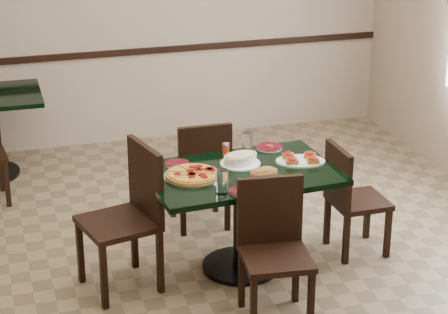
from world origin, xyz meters
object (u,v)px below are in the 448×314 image
object	(u,v)px
chair_near	(273,242)
pepperoni_pizza	(192,175)
main_table	(241,195)
bruschetta_platter	(301,159)
lasagna_casserole	(240,158)
chair_left	(131,209)
bread_basket	(264,174)
chair_far	(202,169)
chair_right	(349,194)

from	to	relation	value
chair_near	pepperoni_pizza	xyz separation A→B (m)	(-0.37, 0.61, 0.26)
main_table	bruschetta_platter	size ratio (longest dim) A/B	3.38
main_table	lasagna_casserole	world-z (taller)	lasagna_casserole
chair_near	chair_left	bearing A→B (deg)	148.18
main_table	bread_basket	world-z (taller)	bread_basket
main_table	chair_far	world-z (taller)	chair_far
chair_right	lasagna_casserole	distance (m)	0.87
chair_near	bread_basket	world-z (taller)	chair_near
lasagna_casserole	bruschetta_platter	world-z (taller)	lasagna_casserole
chair_right	lasagna_casserole	bearing A→B (deg)	81.00
chair_far	bruschetta_platter	xyz separation A→B (m)	(0.55, -0.66, 0.28)
chair_far	pepperoni_pizza	distance (m)	0.80
chair_near	lasagna_casserole	xyz separation A→B (m)	(0.01, 0.74, 0.29)
chair_near	pepperoni_pizza	bearing A→B (deg)	126.78
pepperoni_pizza	bread_basket	distance (m)	0.48
bread_basket	bruschetta_platter	distance (m)	0.41
lasagna_casserole	bread_basket	distance (m)	0.31
chair_near	chair_left	world-z (taller)	chair_left
chair_near	chair_left	size ratio (longest dim) A/B	0.91
main_table	bruschetta_platter	distance (m)	0.50
chair_right	pepperoni_pizza	world-z (taller)	chair_right
chair_left	lasagna_casserole	distance (m)	0.85
lasagna_casserole	bread_basket	xyz separation A→B (m)	(0.07, -0.30, -0.01)
bruschetta_platter	chair_far	bearing A→B (deg)	144.17
chair_near	chair_right	distance (m)	1.03
chair_right	chair_left	size ratio (longest dim) A/B	0.84
pepperoni_pizza	lasagna_casserole	distance (m)	0.40
lasagna_casserole	main_table	bearing A→B (deg)	-120.56
chair_near	chair_right	size ratio (longest dim) A/B	1.09
chair_near	chair_right	bearing A→B (deg)	43.96
chair_far	bread_basket	size ratio (longest dim) A/B	3.86
pepperoni_pizza	lasagna_casserole	world-z (taller)	lasagna_casserole
chair_right	bruschetta_platter	bearing A→B (deg)	84.61
bread_basket	chair_near	bearing A→B (deg)	-114.68
chair_right	bread_basket	bearing A→B (deg)	103.43
main_table	chair_right	world-z (taller)	chair_right
main_table	chair_left	size ratio (longest dim) A/B	1.35
chair_far	bruschetta_platter	distance (m)	0.90
chair_near	chair_right	xyz separation A→B (m)	(0.81, 0.64, -0.05)
bread_basket	lasagna_casserole	bearing A→B (deg)	88.81
main_table	chair_right	bearing A→B (deg)	-3.22
chair_right	pepperoni_pizza	xyz separation A→B (m)	(-1.18, -0.02, 0.30)
main_table	chair_far	bearing A→B (deg)	93.27
chair_far	bread_basket	bearing A→B (deg)	102.76
chair_far	pepperoni_pizza	xyz separation A→B (m)	(-0.25, -0.71, 0.27)
main_table	pepperoni_pizza	xyz separation A→B (m)	(-0.35, -0.00, 0.20)
main_table	chair_left	world-z (taller)	chair_left
pepperoni_pizza	chair_right	bearing A→B (deg)	1.14
chair_near	lasagna_casserole	world-z (taller)	chair_near
main_table	lasagna_casserole	bearing A→B (deg)	71.88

